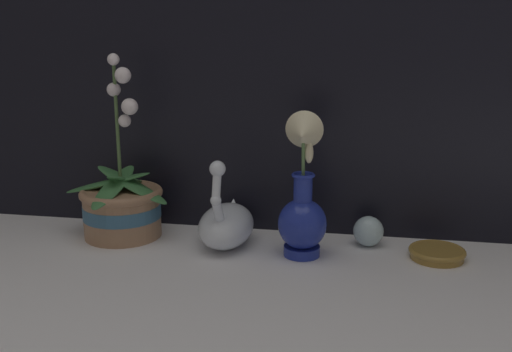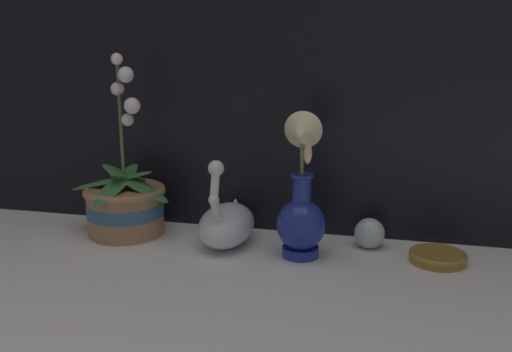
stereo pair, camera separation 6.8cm
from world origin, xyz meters
TOP-DOWN VIEW (x-y plane):
  - ground_plane at (0.00, 0.00)m, footprint 2.80×2.80m
  - orchid_potted_plant at (-0.34, 0.13)m, footprint 0.26×0.24m
  - swan_figurine at (-0.09, 0.11)m, footprint 0.12×0.21m
  - blue_vase at (0.08, 0.08)m, footprint 0.10×0.11m
  - glass_sphere at (0.22, 0.16)m, footprint 0.07×0.07m
  - amber_dish at (0.36, 0.11)m, footprint 0.12×0.12m

SIDE VIEW (x-z plane):
  - ground_plane at x=0.00m, z-range 0.00..0.00m
  - amber_dish at x=0.36m, z-range 0.00..0.02m
  - glass_sphere at x=0.22m, z-range 0.00..0.07m
  - swan_figurine at x=-0.09m, z-range -0.05..0.16m
  - orchid_potted_plant at x=-0.34m, z-range -0.13..0.29m
  - blue_vase at x=0.08m, z-range -0.04..0.27m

